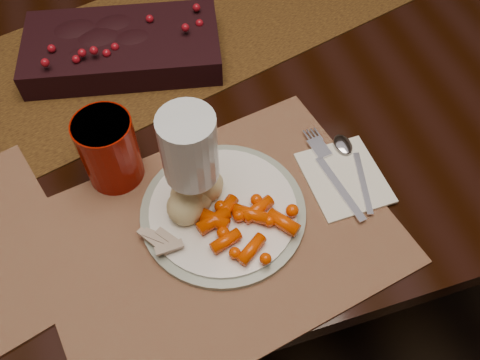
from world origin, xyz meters
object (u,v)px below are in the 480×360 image
object	(u,v)px
centerpiece	(122,44)
red_cup	(109,150)
dining_table	(199,187)
napkin	(344,178)
dinner_plate	(223,211)
turkey_shreds	(168,243)
wine_glass	(192,171)
baby_carrots	(249,224)
placemat_main	(218,236)
mashed_potatoes	(196,187)

from	to	relation	value
centerpiece	red_cup	distance (m)	0.25
dining_table	napkin	xyz separation A→B (m)	(0.17, -0.30, 0.38)
centerpiece	dinner_plate	xyz separation A→B (m)	(0.08, -0.36, -0.03)
turkey_shreds	wine_glass	bearing A→B (deg)	44.98
centerpiece	turkey_shreds	world-z (taller)	centerpiece
baby_carrots	red_cup	size ratio (longest dim) A/B	0.94
dinner_plate	baby_carrots	distance (m)	0.05
napkin	placemat_main	bearing A→B (deg)	-171.79
wine_glass	dining_table	bearing A→B (deg)	79.69
dining_table	mashed_potatoes	size ratio (longest dim) A/B	20.12
dining_table	turkey_shreds	world-z (taller)	turkey_shreds
turkey_shreds	napkin	xyz separation A→B (m)	(0.28, 0.04, -0.02)
dinner_plate	red_cup	world-z (taller)	red_cup
dining_table	wine_glass	xyz separation A→B (m)	(-0.05, -0.28, 0.47)
baby_carrots	red_cup	world-z (taller)	red_cup
mashed_potatoes	wine_glass	xyz separation A→B (m)	(-0.00, -0.01, 0.06)
mashed_potatoes	red_cup	size ratio (longest dim) A/B	0.78
baby_carrots	red_cup	xyz separation A→B (m)	(-0.16, 0.16, 0.03)
placemat_main	wine_glass	bearing A→B (deg)	96.85
dinner_plate	napkin	size ratio (longest dim) A/B	1.83
dining_table	placemat_main	world-z (taller)	placemat_main
dining_table	dinner_plate	bearing A→B (deg)	-93.33
napkin	baby_carrots	bearing A→B (deg)	-166.53
baby_carrots	mashed_potatoes	size ratio (longest dim) A/B	1.21
dining_table	mashed_potatoes	bearing A→B (deg)	-99.93
baby_carrots	placemat_main	bearing A→B (deg)	168.51
dining_table	mashed_potatoes	distance (m)	0.50
dinner_plate	red_cup	xyz separation A→B (m)	(-0.13, 0.12, 0.05)
baby_carrots	mashed_potatoes	distance (m)	0.09
dining_table	centerpiece	distance (m)	0.43
placemat_main	wine_glass	distance (m)	0.11
centerpiece	baby_carrots	xyz separation A→B (m)	(0.10, -0.40, -0.01)
baby_carrots	wine_glass	distance (m)	0.11
wine_glass	red_cup	bearing A→B (deg)	135.50
dinner_plate	mashed_potatoes	xyz separation A→B (m)	(-0.03, 0.03, 0.03)
centerpiece	napkin	xyz separation A→B (m)	(0.27, -0.36, -0.03)
mashed_potatoes	dining_table	bearing A→B (deg)	80.07
placemat_main	wine_glass	world-z (taller)	wine_glass
dining_table	centerpiece	world-z (taller)	centerpiece
dinner_plate	red_cup	bearing A→B (deg)	138.86
placemat_main	red_cup	world-z (taller)	red_cup
dinner_plate	turkey_shreds	world-z (taller)	turkey_shreds
placemat_main	mashed_potatoes	distance (m)	0.08
dinner_plate	turkey_shreds	xyz separation A→B (m)	(-0.09, -0.03, 0.02)
mashed_potatoes	wine_glass	size ratio (longest dim) A/B	0.45
mashed_potatoes	turkey_shreds	world-z (taller)	mashed_potatoes
centerpiece	placemat_main	distance (m)	0.40
turkey_shreds	red_cup	size ratio (longest dim) A/B	0.62
mashed_potatoes	baby_carrots	bearing A→B (deg)	-51.99
centerpiece	napkin	size ratio (longest dim) A/B	2.59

